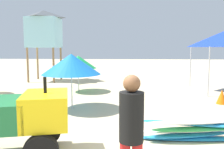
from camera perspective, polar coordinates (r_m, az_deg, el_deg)
utility_cart at (r=4.76m, az=-25.59°, el=-9.33°), size 2.76×1.82×1.50m
surfboard_pile at (r=5.60m, az=18.98°, el=-12.54°), size 2.64×0.79×0.48m
lifeguard_near_center at (r=3.12m, az=4.72°, el=-13.29°), size 0.32×0.32×1.69m
lifeguard_tower at (r=15.21m, az=-16.20°, el=10.56°), size 1.98×1.98×4.32m
beach_umbrella_left at (r=11.02m, az=-8.20°, el=3.03°), size 1.68×1.68×1.69m
beach_umbrella_mid at (r=7.82m, az=-9.88°, el=2.52°), size 1.94×1.94×1.85m
traffic_cone_near at (r=9.48m, az=25.12°, el=-4.94°), size 0.37×0.37×0.52m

